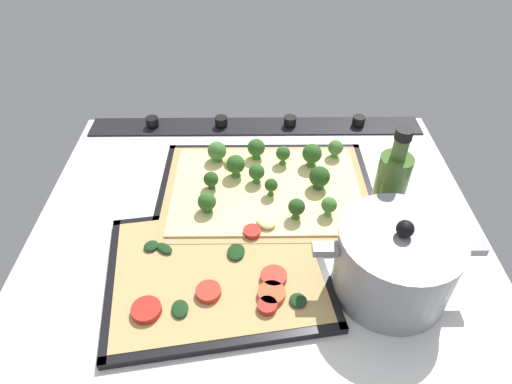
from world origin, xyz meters
TOP-DOWN VIEW (x-y plane):
  - ground_plane at (0.00, 0.00)cm, footprint 77.22×71.17cm
  - stove_control_panel at (-0.00, -32.09)cm, footprint 74.13×7.00cm
  - baking_tray_front at (-1.75, -8.77)cm, footprint 39.61×29.24cm
  - broccoli_pizza at (-1.91, -9.57)cm, footprint 37.21×26.83cm
  - baking_tray_back at (6.21, 9.49)cm, footprint 36.90×31.11cm
  - veggie_pizza_back at (5.99, 9.92)cm, footprint 34.17×28.38cm
  - cooking_pot at (-19.45, 12.22)cm, footprint 24.01×17.14cm
  - oil_bottle at (-21.36, -0.90)cm, footprint 5.18×5.18cm

SIDE VIEW (x-z plane):
  - ground_plane at x=0.00cm, z-range -3.00..0.00cm
  - baking_tray_front at x=-1.75cm, z-range -0.29..1.01cm
  - baking_tray_back at x=6.21cm, z-range -0.28..1.02cm
  - stove_control_panel at x=0.00cm, z-range -0.74..1.86cm
  - veggie_pizza_back at x=5.99cm, z-range 0.12..2.02cm
  - broccoli_pizza at x=-1.91cm, z-range -1.08..5.01cm
  - cooking_pot at x=-19.45cm, z-range -1.14..12.65cm
  - oil_bottle at x=-21.36cm, z-range -1.85..17.73cm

